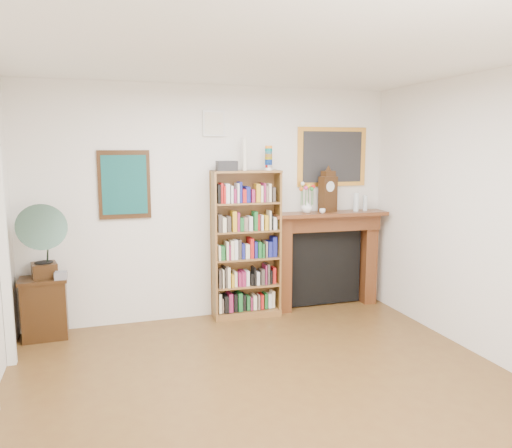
{
  "coord_description": "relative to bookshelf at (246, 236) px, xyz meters",
  "views": [
    {
      "loc": [
        -1.34,
        -3.38,
        2.07
      ],
      "look_at": [
        0.24,
        1.6,
        1.27
      ],
      "focal_mm": 35.0,
      "sensor_mm": 36.0,
      "label": 1
    }
  ],
  "objects": [
    {
      "name": "cd_stack",
      "position": [
        -2.12,
        -0.14,
        -0.29
      ],
      "size": [
        0.13,
        0.13,
        0.08
      ],
      "primitive_type": "cube",
      "rotation": [
        0.0,
        0.0,
        -0.08
      ],
      "color": "#A2A2AE",
      "rests_on": "side_cabinet"
    },
    {
      "name": "bookshelf",
      "position": [
        0.0,
        0.0,
        0.0
      ],
      "size": [
        0.84,
        0.33,
        2.07
      ],
      "rotation": [
        0.0,
        0.0,
        -0.05
      ],
      "color": "brown",
      "rests_on": "floor"
    },
    {
      "name": "small_picture",
      "position": [
        -0.35,
        0.15,
        1.35
      ],
      "size": [
        0.26,
        0.04,
        0.3
      ],
      "color": "white",
      "rests_on": "back_wall"
    },
    {
      "name": "fireplace",
      "position": [
        1.1,
        0.06,
        -0.26
      ],
      "size": [
        1.51,
        0.44,
        1.26
      ],
      "rotation": [
        0.0,
        0.0,
        -0.06
      ],
      "color": "#492311",
      "rests_on": "floor"
    },
    {
      "name": "room",
      "position": [
        -0.35,
        -2.33,
        0.39
      ],
      "size": [
        4.51,
        5.01,
        2.81
      ],
      "color": "brown",
      "rests_on": "ground"
    },
    {
      "name": "side_cabinet",
      "position": [
        -2.31,
        -0.03,
        -0.67
      ],
      "size": [
        0.5,
        0.37,
        0.67
      ],
      "primitive_type": "cube",
      "rotation": [
        0.0,
        0.0,
        0.03
      ],
      "color": "black",
      "rests_on": "floor"
    },
    {
      "name": "teacup",
      "position": [
        0.97,
        -0.08,
        0.28
      ],
      "size": [
        0.1,
        0.1,
        0.06
      ],
      "primitive_type": "imported",
      "rotation": [
        0.0,
        0.0,
        0.41
      ],
      "color": "white",
      "rests_on": "fireplace"
    },
    {
      "name": "gramophone",
      "position": [
        -2.29,
        -0.12,
        0.13
      ],
      "size": [
        0.61,
        0.71,
        0.82
      ],
      "rotation": [
        0.0,
        0.0,
        0.19
      ],
      "color": "black",
      "rests_on": "side_cabinet"
    },
    {
      "name": "gilt_painting",
      "position": [
        1.2,
        0.15,
        0.95
      ],
      "size": [
        0.95,
        0.04,
        0.75
      ],
      "color": "gold",
      "rests_on": "back_wall"
    },
    {
      "name": "bottle_left",
      "position": [
        1.47,
        -0.03,
        0.37
      ],
      "size": [
        0.07,
        0.07,
        0.24
      ],
      "primitive_type": "cylinder",
      "color": "silver",
      "rests_on": "fireplace"
    },
    {
      "name": "bottle_right",
      "position": [
        1.62,
        0.01,
        0.35
      ],
      "size": [
        0.06,
        0.06,
        0.2
      ],
      "primitive_type": "cylinder",
      "color": "silver",
      "rests_on": "fireplace"
    },
    {
      "name": "mantel_clock",
      "position": [
        1.1,
        0.04,
        0.5
      ],
      "size": [
        0.25,
        0.18,
        0.52
      ],
      "rotation": [
        0.0,
        0.0,
        0.31
      ],
      "color": "black",
      "rests_on": "fireplace"
    },
    {
      "name": "flower_vase",
      "position": [
        0.8,
        0.02,
        0.33
      ],
      "size": [
        0.19,
        0.19,
        0.15
      ],
      "primitive_type": "imported",
      "rotation": [
        0.0,
        0.0,
        0.39
      ],
      "color": "white",
      "rests_on": "fireplace"
    },
    {
      "name": "teal_poster",
      "position": [
        -1.4,
        0.15,
        0.65
      ],
      "size": [
        0.58,
        0.04,
        0.78
      ],
      "color": "black",
      "rests_on": "back_wall"
    }
  ]
}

